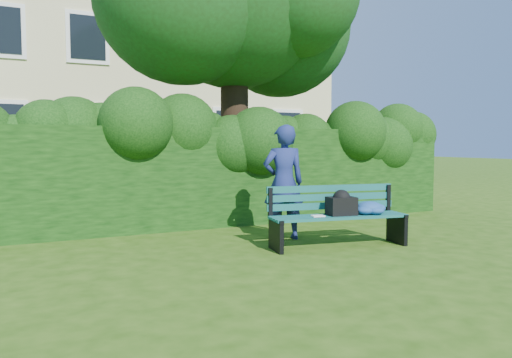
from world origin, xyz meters
name	(u,v)px	position (x,y,z in m)	size (l,w,h in m)	color
ground	(274,245)	(0.00, 0.00, 0.00)	(80.00, 80.00, 0.00)	#25480C
apartment_building	(104,29)	(0.00, 13.99, 6.00)	(16.00, 8.08, 12.00)	#D0C28B
hedge	(218,176)	(0.00, 2.20, 0.90)	(10.00, 1.00, 1.80)	black
park_bench	(345,212)	(0.90, -0.55, 0.51)	(2.11, 0.89, 0.89)	#0F4F47
man_reading	(284,182)	(0.35, 0.33, 0.90)	(0.66, 0.43, 1.81)	navy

